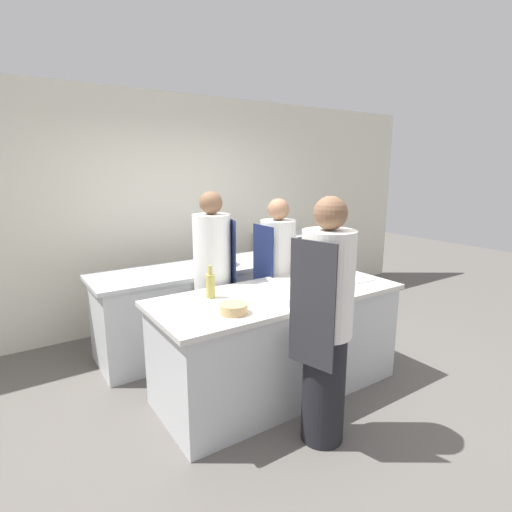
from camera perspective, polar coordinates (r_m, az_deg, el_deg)
The scene contains 15 objects.
ground_plane at distance 3.77m, azimuth 3.10°, elevation -18.28°, with size 16.00×16.00×0.00m, color #605B56.
wall_back at distance 5.13m, azimuth -11.15°, elevation 6.36°, with size 8.00×0.06×2.80m.
prep_counter at distance 3.56m, azimuth 3.19°, elevation -12.05°, with size 2.17×0.89×0.90m.
pass_counter at distance 4.43m, azimuth -7.66°, elevation -7.11°, with size 2.29×0.74×0.90m.
oven_range at distance 5.73m, azimuth 4.62°, elevation -1.83°, with size 0.82×0.62×1.03m.
chef_at_prep_near at distance 2.81m, azimuth 9.92°, elevation -9.60°, with size 0.41×0.39×1.76m.
chef_at_stove at distance 3.81m, azimuth -6.14°, elevation -3.78°, with size 0.40×0.38×1.72m.
chef_at_pass_far at distance 4.08m, azimuth 3.06°, elevation -3.30°, with size 0.37×0.35×1.64m.
bottle_olive_oil at distance 3.85m, azimuth 6.88°, elevation -1.19°, with size 0.08×0.08×0.32m.
bottle_vinegar at distance 3.45m, azimuth 9.03°, elevation -3.63°, with size 0.07×0.07×0.21m.
bottle_wine at distance 3.25m, azimuth -6.52°, elevation -4.13°, with size 0.07×0.07×0.27m.
bowl_mixing_large at distance 2.91m, azimuth -3.20°, elevation -7.50°, with size 0.20×0.20×0.07m.
bowl_prep_small at distance 3.13m, azimuth 5.33°, elevation -6.15°, with size 0.23×0.23×0.07m.
cutting_board at distance 3.86m, azimuth 13.94°, elevation -3.30°, with size 0.35×0.21×0.01m.
stockpot at distance 4.33m, azimuth -5.76°, elevation 0.05°, with size 0.31×0.31×0.20m.
Camera 1 is at (-1.95, -2.58, 1.93)m, focal length 28.00 mm.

